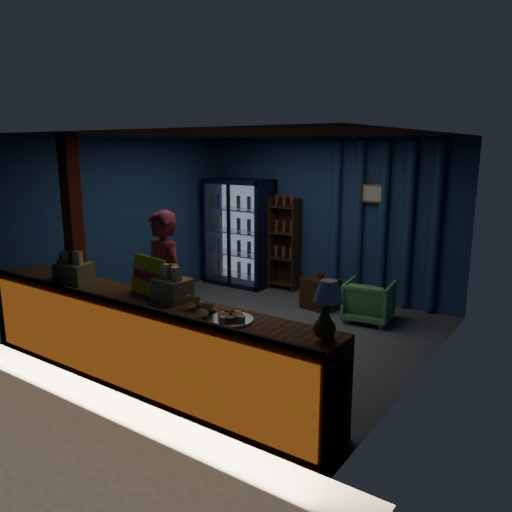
{
  "coord_description": "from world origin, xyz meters",
  "views": [
    {
      "loc": [
        3.71,
        -5.25,
        2.44
      ],
      "look_at": [
        0.23,
        -0.2,
        1.11
      ],
      "focal_mm": 35.0,
      "sensor_mm": 36.0,
      "label": 1
    }
  ],
  "objects_px": {
    "shopkeeper": "(163,286)",
    "pastry_tray": "(230,318)",
    "table_lamp": "(329,293)",
    "green_chair": "(369,301)"
  },
  "relations": [
    {
      "from": "green_chair",
      "to": "pastry_tray",
      "type": "height_order",
      "value": "pastry_tray"
    },
    {
      "from": "pastry_tray",
      "to": "table_lamp",
      "type": "xyz_separation_m",
      "value": [
        0.89,
        0.12,
        0.35
      ]
    },
    {
      "from": "green_chair",
      "to": "pastry_tray",
      "type": "distance_m",
      "value": 3.3
    },
    {
      "from": "green_chair",
      "to": "pastry_tray",
      "type": "relative_size",
      "value": 1.59
    },
    {
      "from": "table_lamp",
      "to": "pastry_tray",
      "type": "bearing_deg",
      "value": -172.46
    },
    {
      "from": "shopkeeper",
      "to": "green_chair",
      "type": "distance_m",
      "value": 3.02
    },
    {
      "from": "shopkeeper",
      "to": "pastry_tray",
      "type": "distance_m",
      "value": 1.65
    },
    {
      "from": "table_lamp",
      "to": "shopkeeper",
      "type": "bearing_deg",
      "value": 166.83
    },
    {
      "from": "shopkeeper",
      "to": "pastry_tray",
      "type": "height_order",
      "value": "shopkeeper"
    },
    {
      "from": "green_chair",
      "to": "pastry_tray",
      "type": "bearing_deg",
      "value": 82.23
    }
  ]
}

